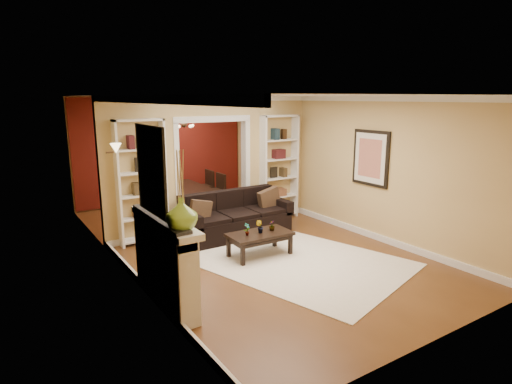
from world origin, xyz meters
TOP-DOWN VIEW (x-y plane):
  - floor at (0.00, 0.00)m, footprint 8.00×8.00m
  - ceiling at (0.00, 0.00)m, footprint 8.00×8.00m
  - wall_back at (0.00, 4.00)m, footprint 8.00×0.00m
  - wall_front at (0.00, -4.00)m, footprint 8.00×0.00m
  - wall_left at (-2.25, 0.00)m, footprint 0.00×8.00m
  - wall_right at (2.25, 0.00)m, footprint 0.00×8.00m
  - partition_wall at (0.00, 1.20)m, footprint 4.50×0.15m
  - red_back_panel at (0.00, 3.97)m, footprint 4.44×0.04m
  - dining_window at (0.00, 3.93)m, footprint 0.78×0.03m
  - area_rug at (0.25, -1.23)m, footprint 3.40×4.08m
  - sofa at (0.11, 0.45)m, footprint 2.18×0.94m
  - pillow_left at (-0.67, 0.43)m, footprint 0.41×0.13m
  - pillow_right at (0.88, 0.43)m, footprint 0.48×0.17m
  - coffee_table at (-0.12, -0.73)m, footprint 1.10×0.61m
  - plant_left at (-0.37, -0.73)m, footprint 0.14×0.12m
  - plant_center at (-0.12, -0.73)m, footprint 0.15×0.15m
  - plant_right at (0.14, -0.73)m, footprint 0.14×0.14m
  - bookshelf_left at (-1.55, 1.03)m, footprint 0.90×0.30m
  - bookshelf_right at (1.55, 1.03)m, footprint 0.90×0.30m
  - fireplace at (-2.09, -1.50)m, footprint 0.32×1.70m
  - vase at (-2.09, -2.07)m, footprint 0.40×0.40m
  - mirror at (-2.23, -1.50)m, footprint 0.03×0.95m
  - wall_sconce at (-2.15, 0.55)m, footprint 0.18×0.18m
  - framed_art at (2.21, -1.00)m, footprint 0.04×0.85m
  - dining_table at (0.10, 2.80)m, footprint 1.67×0.93m
  - dining_chair_nw at (-0.45, 2.50)m, footprint 0.46×0.46m
  - dining_chair_ne at (0.65, 2.50)m, footprint 0.54×0.54m
  - dining_chair_sw at (-0.45, 3.10)m, footprint 0.47×0.47m
  - dining_chair_se at (0.65, 3.10)m, footprint 0.47×0.47m
  - chandelier at (0.00, 2.70)m, footprint 0.50×0.50m

SIDE VIEW (x-z plane):
  - floor at x=0.00m, z-range 0.00..0.00m
  - area_rug at x=0.25m, z-range 0.00..0.01m
  - coffee_table at x=-0.12m, z-range 0.00..0.41m
  - dining_table at x=0.10m, z-range 0.00..0.59m
  - dining_chair_sw at x=-0.45m, z-range 0.00..0.75m
  - dining_chair_nw at x=-0.45m, z-range 0.00..0.84m
  - sofa at x=0.11m, z-range 0.00..0.85m
  - dining_chair_se at x=0.65m, z-range 0.00..0.89m
  - dining_chair_ne at x=0.65m, z-range 0.00..0.89m
  - plant_right at x=0.14m, z-range 0.41..0.59m
  - plant_center at x=-0.12m, z-range 0.41..0.63m
  - plant_left at x=-0.37m, z-range 0.41..0.63m
  - fireplace at x=-2.09m, z-range 0.00..1.16m
  - pillow_left at x=-0.67m, z-range 0.42..0.82m
  - pillow_right at x=0.88m, z-range 0.42..0.88m
  - bookshelf_left at x=-1.55m, z-range 0.00..2.30m
  - bookshelf_right at x=1.55m, z-range 0.00..2.30m
  - red_back_panel at x=0.00m, z-range 0.00..2.64m
  - wall_back at x=0.00m, z-range -2.65..5.35m
  - wall_front at x=0.00m, z-range -2.65..5.35m
  - wall_left at x=-2.25m, z-range -2.65..5.35m
  - wall_right at x=2.25m, z-range -2.65..5.35m
  - partition_wall at x=0.00m, z-range 0.00..2.70m
  - vase at x=-2.09m, z-range 1.16..1.55m
  - dining_window at x=0.00m, z-range 1.06..2.04m
  - framed_art at x=2.21m, z-range 1.02..2.08m
  - mirror at x=-2.23m, z-range 1.25..2.35m
  - wall_sconce at x=-2.15m, z-range 1.72..1.94m
  - chandelier at x=0.00m, z-range 1.87..2.17m
  - ceiling at x=0.00m, z-range 2.70..2.70m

